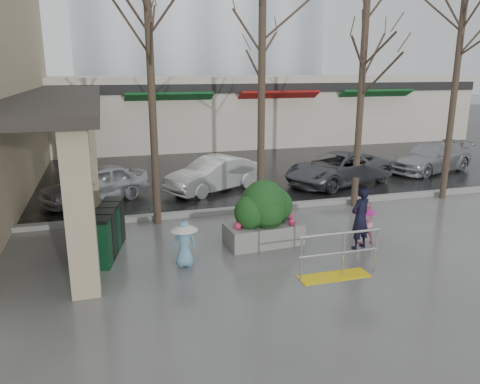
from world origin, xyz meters
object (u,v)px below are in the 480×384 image
car_d (431,157)px  child_pink (365,220)px  car_c (337,168)px  handrail (337,261)px  child_blue (184,239)px  news_boxes (108,231)px  car_b (214,174)px  tree_east (460,38)px  planter (264,214)px  tree_west (149,43)px  woman (362,195)px  tree_midwest (262,40)px  tree_mideast (364,54)px  car_a (95,184)px

car_d → child_pink: bearing=-64.1°
car_c → handrail: bearing=-47.5°
child_blue → news_boxes: (-1.67, 1.26, -0.07)m
child_pink → car_b: size_ratio=0.30×
tree_east → planter: bearing=-162.0°
tree_west → news_boxes: (-1.42, -2.04, -4.49)m
woman → car_d: 10.69m
handrail → car_d: 12.57m
tree_midwest → car_b: 5.67m
handrail → news_boxes: (-4.78, 2.76, 0.22)m
tree_midwest → car_c: bearing=34.9°
news_boxes → car_b: (3.88, 5.27, 0.04)m
tree_west → child_pink: bearing=-32.2°
woman → tree_mideast: bearing=-137.4°
tree_east → handrail: bearing=-144.1°
woman → news_boxes: woman is taller
planter → car_b: (-0.01, 5.69, -0.18)m
tree_midwest → car_c: 6.86m
tree_mideast → planter: bearing=-148.7°
tree_mideast → woman: tree_mideast is taller
tree_east → car_b: bearing=156.8°
tree_mideast → child_pink: bearing=-115.5°
woman → child_pink: woman is taller
child_pink → car_b: (-2.54, 6.38, -0.00)m
tree_west → child_blue: tree_west is taller
child_blue → car_a: car_a is taller
tree_east → planter: size_ratio=3.56×
child_blue → car_a: 6.52m
handrail → car_c: 8.69m
tree_midwest → planter: bearing=-106.6°
handrail → planter: size_ratio=0.94×
news_boxes → car_a: (-0.34, 4.94, 0.04)m
tree_midwest → car_c: (4.17, 2.91, -4.60)m
child_pink → child_blue: 4.75m
tree_west → tree_mideast: 6.50m
tree_midwest → tree_mideast: (3.30, -0.00, -0.37)m
tree_mideast → child_blue: bearing=-152.2°
car_a → tree_east: bearing=47.4°
news_boxes → car_a: 4.95m
tree_mideast → car_d: size_ratio=1.50×
tree_east → woman: size_ratio=3.26×
child_pink → car_d: car_d is taller
tree_midwest → planter: (-0.73, -2.45, -4.42)m
car_d → tree_east: bearing=-49.7°
tree_west → planter: (2.47, -2.45, -4.27)m
tree_midwest → news_boxes: (-4.62, -2.04, -4.64)m
handrail → car_d: (9.09, 8.68, 0.25)m
woman → child_blue: (-4.44, 0.13, -0.75)m
woman → car_b: size_ratio=0.58×
planter → car_b: bearing=90.1°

